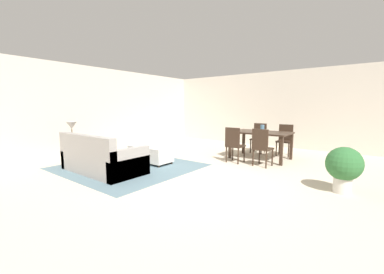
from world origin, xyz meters
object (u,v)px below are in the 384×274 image
couch (101,159)px  dining_table (261,135)px  table_lamp (72,126)px  dining_chair_far_right (285,138)px  dining_chair_far_left (259,136)px  side_table (73,147)px  potted_plant (344,166)px  dining_chair_near_left (234,143)px  vase_centerpiece (262,128)px  ottoman_table (150,153)px  dining_chair_near_right (262,145)px

couch → dining_table: 4.15m
table_lamp → dining_chair_far_right: 5.89m
dining_table → dining_chair_far_left: 0.98m
couch → dining_chair_far_right: dining_chair_far_right is taller
side_table → table_lamp: 0.52m
dining_table → dining_chair_far_right: (0.40, 0.89, -0.15)m
potted_plant → dining_chair_far_right: bearing=123.6°
dining_table → dining_chair_near_left: dining_chair_near_left is taller
dining_table → vase_centerpiece: size_ratio=7.88×
dining_chair_far_right → potted_plant: size_ratio=1.18×
dining_chair_near_left → dining_chair_far_right: (0.75, 1.76, 0.00)m
dining_chair_far_left → ottoman_table: bearing=-118.7°
vase_centerpiece → dining_chair_far_right: bearing=69.8°
ottoman_table → dining_chair_near_left: bearing=37.3°
dining_table → dining_chair_far_right: dining_chair_far_right is taller
vase_centerpiece → couch: bearing=-124.5°
ottoman_table → table_lamp: (-1.50, -1.26, 0.71)m
couch → dining_table: (2.29, 3.45, 0.38)m
dining_table → potted_plant: bearing=-38.9°
table_lamp → dining_chair_near_right: 4.74m
table_lamp → dining_chair_near_left: 4.14m
side_table → dining_table: 4.97m
table_lamp → vase_centerpiece: size_ratio=2.69×
dining_chair_far_right → ottoman_table: bearing=-128.8°
ottoman_table → dining_chair_far_left: (1.68, 3.06, 0.27)m
dining_chair_near_left → vase_centerpiece: bearing=63.7°
dining_table → dining_chair_near_left: size_ratio=1.67×
side_table → dining_chair_near_left: 4.11m
dining_chair_near_left → dining_chair_far_left: (-0.04, 1.75, 0.00)m
couch → dining_table: couch is taller
dining_chair_near_right → potted_plant: dining_chair_near_right is taller
side_table → vase_centerpiece: (3.63, 3.40, 0.42)m
table_lamp → potted_plant: bearing=16.9°
side_table → dining_table: dining_table is taller
couch → vase_centerpiece: bearing=55.5°
dining_chair_near_right → dining_chair_far_left: bearing=113.8°
side_table → dining_chair_far_left: (3.17, 4.32, 0.09)m
side_table → table_lamp: size_ratio=1.04×
dining_chair_near_left → dining_chair_near_right: same height
ottoman_table → vase_centerpiece: 3.08m
dining_chair_far_right → dining_chair_near_left: bearing=-113.1°
dining_chair_near_left → dining_table: bearing=67.7°
dining_chair_far_right → dining_chair_near_right: bearing=-91.3°
table_lamp → vase_centerpiece: bearing=43.1°
ottoman_table → table_lamp: 2.08m
vase_centerpiece → dining_chair_near_left: bearing=-116.3°
side_table → ottoman_table: bearing=40.0°
dining_chair_far_left → potted_plant: size_ratio=1.18×
vase_centerpiece → ottoman_table: bearing=-134.8°
dining_table → vase_centerpiece: bearing=-37.5°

